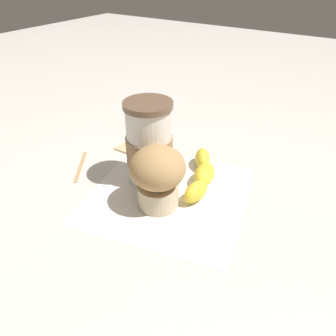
{
  "coord_description": "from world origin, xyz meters",
  "views": [
    {
      "loc": [
        0.25,
        -0.38,
        0.36
      ],
      "look_at": [
        0.0,
        0.0,
        0.06
      ],
      "focal_mm": 35.0,
      "sensor_mm": 36.0,
      "label": 1
    }
  ],
  "objects_px": {
    "banana": "(201,174)",
    "sugar_packet": "(128,148)",
    "coffee_cup": "(149,144)",
    "muffin": "(158,175)"
  },
  "relations": [
    {
      "from": "coffee_cup",
      "to": "sugar_packet",
      "type": "xyz_separation_m",
      "value": [
        -0.1,
        0.06,
        -0.07
      ]
    },
    {
      "from": "coffee_cup",
      "to": "muffin",
      "type": "bearing_deg",
      "value": -43.67
    },
    {
      "from": "coffee_cup",
      "to": "sugar_packet",
      "type": "height_order",
      "value": "coffee_cup"
    },
    {
      "from": "banana",
      "to": "sugar_packet",
      "type": "xyz_separation_m",
      "value": [
        -0.19,
        0.02,
        -0.02
      ]
    },
    {
      "from": "banana",
      "to": "sugar_packet",
      "type": "height_order",
      "value": "banana"
    },
    {
      "from": "muffin",
      "to": "sugar_packet",
      "type": "xyz_separation_m",
      "value": [
        -0.16,
        0.11,
        -0.06
      ]
    },
    {
      "from": "coffee_cup",
      "to": "muffin",
      "type": "relative_size",
      "value": 1.42
    },
    {
      "from": "coffee_cup",
      "to": "banana",
      "type": "relative_size",
      "value": 0.95
    },
    {
      "from": "coffee_cup",
      "to": "muffin",
      "type": "xyz_separation_m",
      "value": [
        0.06,
        -0.05,
        -0.01
      ]
    },
    {
      "from": "banana",
      "to": "sugar_packet",
      "type": "bearing_deg",
      "value": 174.18
    }
  ]
}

